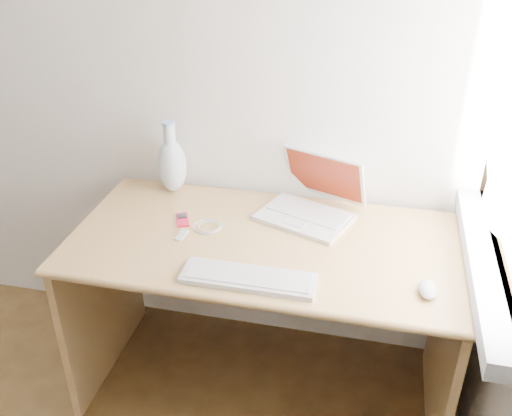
% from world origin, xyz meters
% --- Properties ---
extents(back_wall, '(3.50, 0.04, 2.60)m').
position_xyz_m(back_wall, '(0.00, 1.75, 1.30)').
color(back_wall, white).
rests_on(back_wall, floor).
extents(desk, '(1.37, 0.69, 0.73)m').
position_xyz_m(desk, '(0.97, 1.46, 0.52)').
color(desk, tan).
rests_on(desk, floor).
extents(laptop, '(0.39, 0.38, 0.22)m').
position_xyz_m(laptop, '(1.09, 1.59, 0.78)').
color(laptop, white).
rests_on(laptop, desk).
extents(external_keyboard, '(0.43, 0.13, 0.02)m').
position_xyz_m(external_keyboard, '(0.97, 1.13, 0.74)').
color(external_keyboard, white).
rests_on(external_keyboard, desk).
extents(mouse, '(0.06, 0.10, 0.03)m').
position_xyz_m(mouse, '(1.53, 1.19, 0.74)').
color(mouse, white).
rests_on(mouse, desk).
extents(ipod, '(0.08, 0.11, 0.01)m').
position_xyz_m(ipod, '(0.65, 1.44, 0.73)').
color(ipod, '#A90B27').
rests_on(ipod, desk).
extents(cable_coil, '(0.12, 0.12, 0.01)m').
position_xyz_m(cable_coil, '(0.75, 1.41, 0.73)').
color(cable_coil, white).
rests_on(cable_coil, desk).
extents(remote, '(0.03, 0.07, 0.01)m').
position_xyz_m(remote, '(0.68, 1.34, 0.73)').
color(remote, white).
rests_on(remote, desk).
extents(vase, '(0.12, 0.12, 0.30)m').
position_xyz_m(vase, '(0.53, 1.66, 0.85)').
color(vase, silver).
rests_on(vase, desk).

